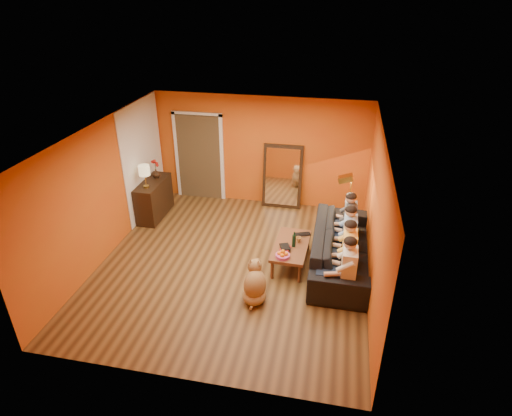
% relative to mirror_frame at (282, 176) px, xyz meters
% --- Properties ---
extents(room_shell, '(5.00, 5.50, 2.60)m').
position_rel_mirror_frame_xyz_m(room_shell, '(-0.55, -2.26, 0.54)').
color(room_shell, brown).
rests_on(room_shell, ground).
extents(white_accent, '(0.02, 1.90, 2.58)m').
position_rel_mirror_frame_xyz_m(white_accent, '(-3.04, -0.88, 0.54)').
color(white_accent, white).
rests_on(white_accent, wall_left).
extents(doorway_recess, '(1.06, 0.30, 2.10)m').
position_rel_mirror_frame_xyz_m(doorway_recess, '(-2.05, 0.20, 0.29)').
color(doorway_recess, '#3F2D19').
rests_on(doorway_recess, floor).
extents(door_jamb_left, '(0.08, 0.06, 2.20)m').
position_rel_mirror_frame_xyz_m(door_jamb_left, '(-2.62, 0.08, 0.29)').
color(door_jamb_left, white).
rests_on(door_jamb_left, wall_back).
extents(door_jamb_right, '(0.08, 0.06, 2.20)m').
position_rel_mirror_frame_xyz_m(door_jamb_right, '(-1.48, 0.08, 0.29)').
color(door_jamb_right, white).
rests_on(door_jamb_right, wall_back).
extents(door_header, '(1.22, 0.06, 0.08)m').
position_rel_mirror_frame_xyz_m(door_header, '(-2.05, 0.08, 1.36)').
color(door_header, white).
rests_on(door_header, wall_back).
extents(mirror_frame, '(0.92, 0.27, 1.51)m').
position_rel_mirror_frame_xyz_m(mirror_frame, '(0.00, 0.00, 0.00)').
color(mirror_frame, black).
rests_on(mirror_frame, floor).
extents(mirror_glass, '(0.78, 0.21, 1.35)m').
position_rel_mirror_frame_xyz_m(mirror_glass, '(0.00, -0.04, 0.00)').
color(mirror_glass, white).
rests_on(mirror_glass, mirror_frame).
extents(sideboard, '(0.44, 1.18, 0.85)m').
position_rel_mirror_frame_xyz_m(sideboard, '(-2.79, -1.08, -0.34)').
color(sideboard, black).
rests_on(sideboard, floor).
extents(table_lamp, '(0.24, 0.24, 0.51)m').
position_rel_mirror_frame_xyz_m(table_lamp, '(-2.79, -1.38, 0.34)').
color(table_lamp, beige).
rests_on(table_lamp, sideboard).
extents(sofa, '(2.65, 1.04, 0.77)m').
position_rel_mirror_frame_xyz_m(sofa, '(1.45, -2.23, -0.37)').
color(sofa, black).
rests_on(sofa, floor).
extents(coffee_table, '(0.67, 1.24, 0.42)m').
position_rel_mirror_frame_xyz_m(coffee_table, '(0.53, -2.37, -0.55)').
color(coffee_table, brown).
rests_on(coffee_table, floor).
extents(floor_lamp, '(0.31, 0.25, 1.44)m').
position_rel_mirror_frame_xyz_m(floor_lamp, '(1.55, -1.26, -0.04)').
color(floor_lamp, '#B08C33').
rests_on(floor_lamp, floor).
extents(dog, '(0.51, 0.69, 0.73)m').
position_rel_mirror_frame_xyz_m(dog, '(0.07, -3.55, -0.39)').
color(dog, '#A7884B').
rests_on(dog, floor).
extents(person_far_left, '(0.70, 0.44, 1.22)m').
position_rel_mirror_frame_xyz_m(person_far_left, '(1.58, -3.23, -0.15)').
color(person_far_left, silver).
rests_on(person_far_left, sofa).
extents(person_mid_left, '(0.70, 0.44, 1.22)m').
position_rel_mirror_frame_xyz_m(person_mid_left, '(1.58, -2.68, -0.15)').
color(person_mid_left, '#F5C051').
rests_on(person_mid_left, sofa).
extents(person_mid_right, '(0.70, 0.44, 1.22)m').
position_rel_mirror_frame_xyz_m(person_mid_right, '(1.58, -2.13, -0.15)').
color(person_mid_right, '#8AA9D5').
rests_on(person_mid_right, sofa).
extents(person_far_right, '(0.70, 0.44, 1.22)m').
position_rel_mirror_frame_xyz_m(person_far_right, '(1.58, -1.58, -0.15)').
color(person_far_right, '#313035').
rests_on(person_far_right, sofa).
extents(fruit_bowl, '(0.26, 0.26, 0.16)m').
position_rel_mirror_frame_xyz_m(fruit_bowl, '(0.43, -2.82, -0.26)').
color(fruit_bowl, '#C64587').
rests_on(fruit_bowl, coffee_table).
extents(wine_bottle, '(0.07, 0.07, 0.31)m').
position_rel_mirror_frame_xyz_m(wine_bottle, '(0.58, -2.42, -0.18)').
color(wine_bottle, black).
rests_on(wine_bottle, coffee_table).
extents(tumbler, '(0.14, 0.14, 0.10)m').
position_rel_mirror_frame_xyz_m(tumbler, '(0.65, -2.25, -0.29)').
color(tumbler, '#B27F3F').
rests_on(tumbler, coffee_table).
extents(laptop, '(0.37, 0.31, 0.03)m').
position_rel_mirror_frame_xyz_m(laptop, '(0.71, -2.02, -0.33)').
color(laptop, black).
rests_on(laptop, coffee_table).
extents(book_lower, '(0.23, 0.28, 0.02)m').
position_rel_mirror_frame_xyz_m(book_lower, '(0.35, -2.57, -0.33)').
color(book_lower, black).
rests_on(book_lower, coffee_table).
extents(book_mid, '(0.21, 0.26, 0.02)m').
position_rel_mirror_frame_xyz_m(book_mid, '(0.36, -2.56, -0.31)').
color(book_mid, '#A41812').
rests_on(book_mid, book_lower).
extents(book_upper, '(0.25, 0.28, 0.02)m').
position_rel_mirror_frame_xyz_m(book_upper, '(0.35, -2.58, -0.29)').
color(book_upper, black).
rests_on(book_upper, book_mid).
extents(vase, '(0.19, 0.19, 0.20)m').
position_rel_mirror_frame_xyz_m(vase, '(-2.79, -0.83, 0.19)').
color(vase, black).
rests_on(vase, sideboard).
extents(flowers, '(0.17, 0.17, 0.45)m').
position_rel_mirror_frame_xyz_m(flowers, '(-2.79, -0.83, 0.43)').
color(flowers, '#A41812').
rests_on(flowers, vase).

